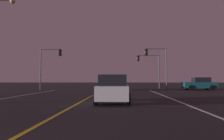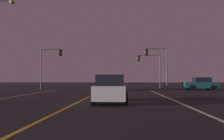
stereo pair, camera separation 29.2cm
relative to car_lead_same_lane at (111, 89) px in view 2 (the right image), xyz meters
name	(u,v)px [view 2 (the right image)]	position (x,y,z in m)	size (l,w,h in m)	color
lane_edge_right	(185,105)	(4.19, -1.03, -0.82)	(0.16, 32.28, 0.01)	silver
lane_center_divider	(74,104)	(-2.07, -1.03, -0.82)	(0.16, 32.28, 0.01)	gold
car_lead_same_lane	(111,89)	(0.00, 0.00, 0.00)	(2.02, 4.30, 1.70)	black
car_crossing_side	(200,84)	(11.01, 16.37, 0.00)	(4.30, 2.02, 1.70)	black
car_ahead_far	(117,84)	(-0.20, 15.16, 0.00)	(2.02, 4.30, 1.70)	black
traffic_light_near_right	(156,59)	(5.09, 15.61, 3.30)	(2.94, 0.36, 5.57)	#4C4C51
traffic_light_near_left	(51,60)	(-9.18, 15.61, 3.31)	(3.01, 0.36, 5.59)	#4C4C51
traffic_light_far_right	(149,63)	(4.71, 21.11, 3.14)	(3.60, 0.36, 5.29)	#4C4C51
street_lamp_right_near	(222,10)	(6.04, -1.55, 4.29)	(2.04, 0.44, 8.09)	#4C4C51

